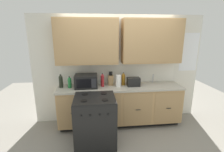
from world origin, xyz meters
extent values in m
plane|color=gray|center=(0.00, 0.00, 0.00)|extent=(8.00, 8.00, 0.00)
cube|color=silver|center=(0.00, 0.62, 1.23)|extent=(3.92, 0.05, 2.47)
cube|color=white|center=(0.00, 0.60, 1.12)|extent=(2.72, 0.01, 0.40)
cube|color=tan|center=(-0.70, 0.43, 1.90)|extent=(1.31, 0.34, 0.95)
cube|color=#A58052|center=(-0.70, 0.26, 1.90)|extent=(1.28, 0.01, 0.89)
cube|color=tan|center=(0.70, 0.43, 1.90)|extent=(1.31, 0.34, 0.95)
cube|color=#A58052|center=(0.70, 0.26, 1.90)|extent=(1.28, 0.01, 0.89)
cube|color=white|center=(1.71, 0.60, 1.62)|extent=(0.44, 0.01, 0.90)
cube|color=black|center=(0.00, 0.33, 0.05)|extent=(2.66, 0.48, 0.10)
cube|color=tan|center=(0.00, 0.30, 0.49)|extent=(2.72, 0.60, 0.78)
cube|color=#A88354|center=(-1.02, 0.00, 0.49)|extent=(0.62, 0.01, 0.72)
cube|color=black|center=(-1.02, -0.02, 0.48)|extent=(0.10, 0.01, 0.01)
cube|color=#A88354|center=(-0.34, 0.00, 0.49)|extent=(0.62, 0.01, 0.72)
cube|color=black|center=(-0.34, -0.02, 0.48)|extent=(0.10, 0.01, 0.01)
cube|color=#A88354|center=(0.34, 0.00, 0.49)|extent=(0.62, 0.01, 0.72)
cube|color=black|center=(0.34, -0.02, 0.48)|extent=(0.10, 0.01, 0.01)
cube|color=#A88354|center=(1.02, 0.00, 0.49)|extent=(0.62, 0.01, 0.72)
cube|color=black|center=(1.02, -0.02, 0.48)|extent=(0.10, 0.01, 0.01)
cube|color=#ADA899|center=(0.00, 0.30, 0.90)|extent=(2.75, 0.63, 0.04)
cube|color=#A8AAAF|center=(0.82, 0.33, 0.91)|extent=(0.56, 0.38, 0.02)
cube|color=black|center=(-0.58, -0.33, 0.46)|extent=(0.76, 0.66, 0.92)
cube|color=black|center=(-0.58, -0.33, 0.93)|extent=(0.74, 0.65, 0.02)
cylinder|color=black|center=(-0.76, -0.49, 0.94)|extent=(0.12, 0.12, 0.01)
cylinder|color=black|center=(-0.40, -0.49, 0.94)|extent=(0.12, 0.12, 0.01)
cylinder|color=black|center=(-0.76, -0.17, 0.94)|extent=(0.12, 0.12, 0.01)
cylinder|color=black|center=(-0.40, -0.17, 0.94)|extent=(0.12, 0.12, 0.01)
cylinder|color=black|center=(-0.80, -0.67, 0.75)|extent=(0.03, 0.02, 0.03)
cylinder|color=black|center=(-0.66, -0.67, 0.75)|extent=(0.03, 0.02, 0.03)
cylinder|color=black|center=(-0.50, -0.67, 0.75)|extent=(0.03, 0.02, 0.03)
cylinder|color=black|center=(-0.36, -0.67, 0.75)|extent=(0.03, 0.02, 0.03)
cube|color=black|center=(-0.75, 0.32, 1.06)|extent=(0.48, 0.36, 0.28)
cube|color=black|center=(-0.79, 0.14, 1.06)|extent=(0.31, 0.01, 0.19)
cube|color=#28282D|center=(-0.58, 0.14, 1.06)|extent=(0.10, 0.01, 0.19)
cube|color=black|center=(0.29, 0.30, 1.02)|extent=(0.28, 0.18, 0.19)
cube|color=black|center=(0.24, 0.30, 1.11)|extent=(0.02, 0.13, 0.01)
cube|color=black|center=(0.34, 0.30, 1.11)|extent=(0.02, 0.13, 0.01)
cube|color=#9C794E|center=(-0.20, 0.45, 1.03)|extent=(0.11, 0.14, 0.22)
cylinder|color=black|center=(-0.23, 0.44, 1.19)|extent=(0.02, 0.02, 0.09)
cylinder|color=black|center=(-0.21, 0.44, 1.19)|extent=(0.02, 0.02, 0.09)
cylinder|color=black|center=(-0.19, 0.44, 1.19)|extent=(0.02, 0.02, 0.09)
cylinder|color=black|center=(-0.17, 0.44, 1.19)|extent=(0.02, 0.02, 0.09)
cylinder|color=#B2B5BA|center=(0.82, 0.51, 1.02)|extent=(0.02, 0.02, 0.20)
cylinder|color=white|center=(-0.05, 0.29, 1.05)|extent=(0.12, 0.12, 0.26)
cylinder|color=maroon|center=(-0.39, 0.34, 1.04)|extent=(0.08, 0.08, 0.24)
cone|color=maroon|center=(-0.39, 0.34, 1.19)|extent=(0.07, 0.07, 0.06)
cylinder|color=black|center=(-0.39, 0.34, 1.22)|extent=(0.03, 0.03, 0.02)
cylinder|color=#237A38|center=(-1.10, 0.33, 1.02)|extent=(0.08, 0.08, 0.20)
cone|color=#237A38|center=(-1.10, 0.33, 1.15)|extent=(0.07, 0.07, 0.05)
cylinder|color=black|center=(-1.10, 0.33, 1.16)|extent=(0.03, 0.03, 0.02)
cylinder|color=#9E6619|center=(0.08, 0.40, 1.04)|extent=(0.08, 0.08, 0.23)
cone|color=#9E6619|center=(0.08, 0.40, 1.18)|extent=(0.07, 0.07, 0.06)
cylinder|color=black|center=(0.08, 0.40, 1.20)|extent=(0.03, 0.03, 0.02)
cylinder|color=black|center=(-1.29, 0.37, 1.04)|extent=(0.08, 0.08, 0.24)
cone|color=black|center=(-1.29, 0.37, 1.19)|extent=(0.08, 0.08, 0.06)
cylinder|color=black|center=(-1.29, 0.37, 1.21)|extent=(0.03, 0.03, 0.02)
camera|label=1|loc=(-0.57, -3.19, 2.08)|focal=26.79mm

